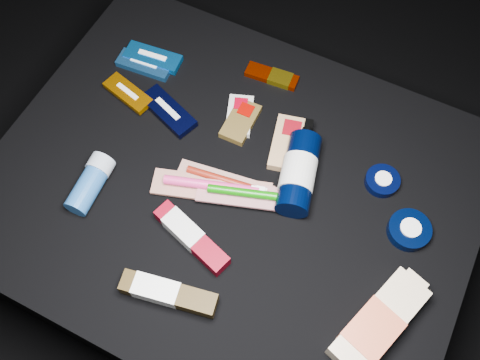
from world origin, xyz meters
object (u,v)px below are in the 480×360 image
at_px(bodywash_bottle, 377,324).
at_px(deodorant_stick, 91,183).
at_px(toothpaste_carton_red, 189,235).
at_px(lotion_bottle, 299,173).

xyz_separation_m(bodywash_bottle, deodorant_stick, (-0.61, 0.00, 0.00)).
bearing_deg(deodorant_stick, bodywash_bottle, -4.84).
distance_m(deodorant_stick, toothpaste_carton_red, 0.23).
height_order(lotion_bottle, toothpaste_carton_red, lotion_bottle).
height_order(bodywash_bottle, toothpaste_carton_red, bodywash_bottle).
distance_m(bodywash_bottle, deodorant_stick, 0.61).
xyz_separation_m(lotion_bottle, toothpaste_carton_red, (-0.14, -0.21, -0.02)).
height_order(bodywash_bottle, deodorant_stick, deodorant_stick).
bearing_deg(toothpaste_carton_red, bodywash_bottle, 17.57).
relative_size(lotion_bottle, toothpaste_carton_red, 1.24).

